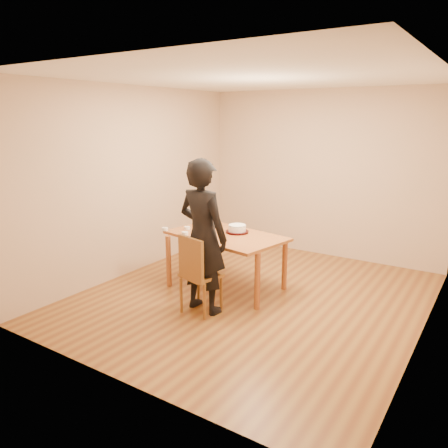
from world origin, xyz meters
The scene contains 16 objects.
room_shell centered at (0.00, 0.34, 1.35)m, with size 4.00×4.50×2.70m.
dining_table centered at (-0.46, 0.08, 0.73)m, with size 1.53×0.91×0.04m, color brown.
dining_chair centered at (-0.31, -0.69, 0.45)m, with size 0.40×0.40×0.04m, color brown.
cake_plate centered at (-0.39, 0.24, 0.76)m, with size 0.31×0.31×0.02m, color red.
cake centered at (-0.39, 0.24, 0.81)m, with size 0.24×0.24×0.07m, color white.
frosting_dome centered at (-0.39, 0.24, 0.86)m, with size 0.23×0.23×0.03m, color white.
frosting_tub centered at (-0.61, -0.39, 0.79)m, with size 0.10×0.10×0.09m, color white.
frosting_lid centered at (-0.68, -0.24, 0.75)m, with size 0.11×0.11×0.01m, color #1C46B8.
frosting_dollop centered at (-0.68, -0.24, 0.77)m, with size 0.04×0.04×0.02m, color white.
ramekin_green centered at (-0.90, -0.24, 0.77)m, with size 0.09×0.09×0.04m, color white.
ramekin_yellow centered at (-1.06, 0.01, 0.77)m, with size 0.08×0.08×0.04m, color white.
ramekin_multi centered at (-1.28, -0.20, 0.77)m, with size 0.08×0.08×0.04m, color white.
candy_box_pink centered at (-1.08, 0.33, 0.76)m, with size 0.12×0.06×0.02m, color #ED37C3.
candy_box_green centered at (-1.09, 0.34, 0.78)m, with size 0.13×0.06×0.02m, color #28921B.
spatula centered at (-0.79, -0.29, 0.75)m, with size 0.16×0.01×0.01m, color black.
person centered at (-0.31, -0.65, 0.91)m, with size 0.66×0.44×1.82m, color black.
Camera 1 is at (2.56, -4.60, 2.25)m, focal length 35.00 mm.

